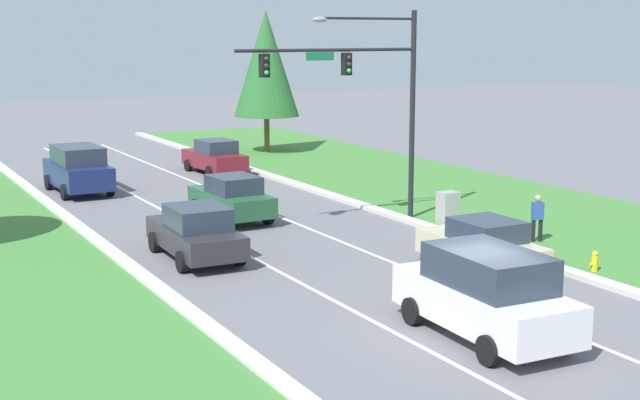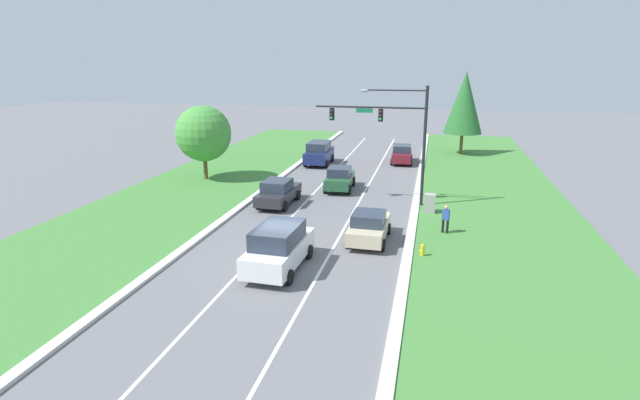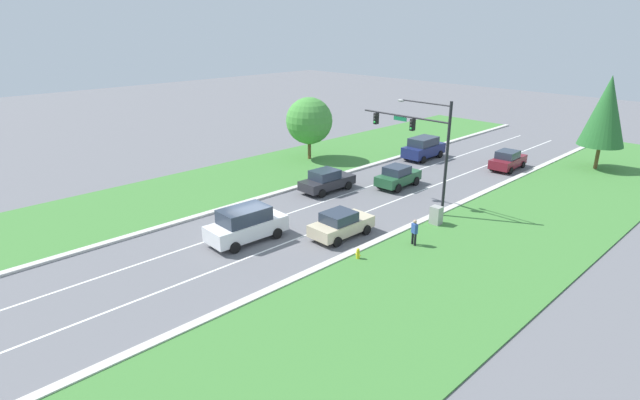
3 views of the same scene
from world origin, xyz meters
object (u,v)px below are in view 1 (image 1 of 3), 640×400
traffic_signal_mast (366,84)px  champagne_sedan (482,246)px  white_suv (486,293)px  pedestrian (537,217)px  fire_hydrant (595,262)px  navy_suv (78,169)px  conifer_near_right_tree (266,64)px  burgundy_sedan (215,157)px  charcoal_sedan (196,232)px  utility_cabinet (448,209)px  forest_sedan (232,198)px

traffic_signal_mast → champagne_sedan: 8.69m
white_suv → pedestrian: size_ratio=2.98×
traffic_signal_mast → fire_hydrant: bearing=-75.1°
navy_suv → fire_hydrant: 23.40m
pedestrian → conifer_near_right_tree: bearing=-75.3°
fire_hydrant → pedestrian: bearing=73.3°
pedestrian → conifer_near_right_tree: 25.83m
traffic_signal_mast → burgundy_sedan: 14.96m
charcoal_sedan → pedestrian: 11.49m
charcoal_sedan → utility_cabinet: bearing=2.9°
utility_cabinet → fire_hydrant: size_ratio=1.83×
traffic_signal_mast → conifer_near_right_tree: bearing=74.9°
pedestrian → burgundy_sedan: bearing=-60.2°
burgundy_sedan → utility_cabinet: burgundy_sedan is taller
white_suv → fire_hydrant: bearing=26.6°
white_suv → pedestrian: white_suv is taller
navy_suv → fire_hydrant: bearing=-65.4°
white_suv → utility_cabinet: (6.71, 10.46, -0.44)m
champagne_sedan → fire_hydrant: bearing=-29.0°
charcoal_sedan → pedestrian: size_ratio=2.76×
champagne_sedan → pedestrian: (4.03, 2.09, 0.11)m
navy_suv → forest_sedan: bearing=-68.8°
utility_cabinet → champagne_sedan: bearing=-117.9°
navy_suv → utility_cabinet: 17.05m
white_suv → utility_cabinet: 12.43m
charcoal_sedan → forest_sedan: bearing=57.6°
forest_sedan → champagne_sedan: size_ratio=1.00×
traffic_signal_mast → pedestrian: 7.75m
pedestrian → fire_hydrant: bearing=92.2°
pedestrian → fire_hydrant: 3.97m
forest_sedan → charcoal_sedan: size_ratio=0.91×
forest_sedan → champagne_sedan: (3.60, -10.51, -0.06)m
navy_suv → pedestrian: size_ratio=2.85×
navy_suv → white_suv: white_suv is taller
traffic_signal_mast → champagne_sedan: bearing=-93.6°
utility_cabinet → conifer_near_right_tree: conifer_near_right_tree is taller
pedestrian → forest_sedan: bearing=-29.0°
navy_suv → pedestrian: (11.29, -17.31, -0.15)m
pedestrian → conifer_near_right_tree: conifer_near_right_tree is taller
white_suv → burgundy_sedan: 26.65m
champagne_sedan → white_suv: bearing=-127.2°
charcoal_sedan → conifer_near_right_tree: bearing=61.4°
champagne_sedan → navy_suv: bearing=111.4°
white_suv → conifer_near_right_tree: (9.49, 32.08, 4.21)m
charcoal_sedan → white_suv: (3.28, -10.25, 0.22)m
navy_suv → conifer_near_right_tree: size_ratio=0.57×
navy_suv → forest_sedan: (3.66, -8.88, -0.20)m
traffic_signal_mast → fire_hydrant: 10.65m
pedestrian → navy_suv: bearing=-38.0°
charcoal_sedan → conifer_near_right_tree: conifer_near_right_tree is taller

